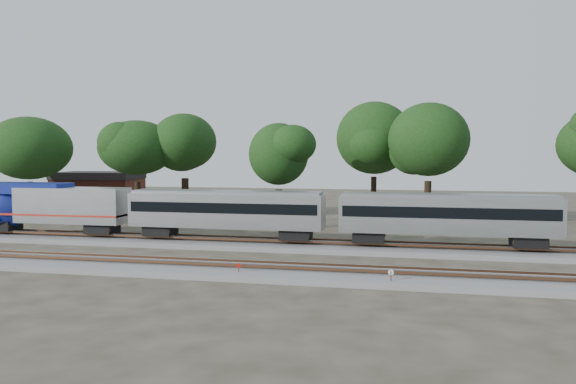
% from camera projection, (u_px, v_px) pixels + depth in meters
% --- Properties ---
extents(ground, '(160.00, 160.00, 0.00)m').
position_uv_depth(ground, '(219.00, 260.00, 40.01)').
color(ground, '#383328').
rests_on(ground, ground).
extents(track_far, '(160.00, 5.00, 0.73)m').
position_uv_depth(track_far, '(243.00, 244.00, 45.85)').
color(track_far, slate).
rests_on(track_far, ground).
extents(track_near, '(160.00, 5.00, 0.73)m').
position_uv_depth(track_near, '(199.00, 268.00, 36.09)').
color(track_near, slate).
rests_on(track_near, ground).
extents(train, '(101.46, 2.89, 4.26)m').
position_uv_depth(train, '(574.00, 217.00, 40.52)').
color(train, '#BABDC2').
rests_on(train, ground).
extents(switch_stand_red, '(0.30, 0.10, 0.94)m').
position_uv_depth(switch_stand_red, '(239.00, 269.00, 34.05)').
color(switch_stand_red, '#512D19').
rests_on(switch_stand_red, ground).
extents(switch_stand_white, '(0.33, 0.08, 1.04)m').
position_uv_depth(switch_stand_white, '(391.00, 276.00, 31.76)').
color(switch_stand_white, '#512D19').
rests_on(switch_stand_white, ground).
extents(switch_lever, '(0.57, 0.45, 0.30)m').
position_uv_depth(switch_lever, '(286.00, 279.00, 33.41)').
color(switch_lever, '#512D19').
rests_on(switch_lever, ground).
extents(brick_building, '(11.30, 8.54, 5.08)m').
position_uv_depth(brick_building, '(99.00, 191.00, 75.18)').
color(brick_building, maroon).
rests_on(brick_building, ground).
extents(tree_1, '(8.29, 8.29, 11.68)m').
position_uv_depth(tree_1, '(29.00, 148.00, 62.84)').
color(tree_1, black).
rests_on(tree_1, ground).
extents(tree_2, '(8.34, 8.34, 11.76)m').
position_uv_depth(tree_2, '(137.00, 148.00, 61.93)').
color(tree_2, black).
rests_on(tree_2, ground).
extents(tree_3, '(9.02, 9.02, 12.72)m').
position_uv_depth(tree_3, '(185.00, 142.00, 62.79)').
color(tree_3, black).
rests_on(tree_3, ground).
extents(tree_4, '(7.63, 7.63, 10.76)m').
position_uv_depth(tree_4, '(279.00, 154.00, 54.66)').
color(tree_4, black).
rests_on(tree_4, ground).
extents(tree_5, '(9.42, 9.42, 13.28)m').
position_uv_depth(tree_5, '(374.00, 138.00, 61.94)').
color(tree_5, black).
rests_on(tree_5, ground).
extents(tree_6, '(9.10, 9.10, 12.83)m').
position_uv_depth(tree_6, '(429.00, 140.00, 55.72)').
color(tree_6, black).
rests_on(tree_6, ground).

